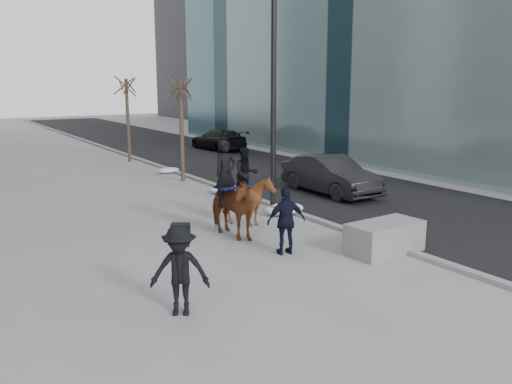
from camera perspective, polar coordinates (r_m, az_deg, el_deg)
ground at (r=13.81m, az=2.67°, el=-6.96°), size 120.00×120.00×0.00m
road at (r=25.68m, az=2.77°, el=1.77°), size 8.00×90.00×0.01m
curb at (r=23.64m, az=-5.21°, el=1.01°), size 0.25×90.00×0.12m
planter at (r=14.50m, az=13.38°, el=-4.68°), size 2.09×1.12×0.82m
car_near at (r=21.54m, az=7.82°, el=1.80°), size 1.65×4.62×1.52m
car_far at (r=35.25m, az=-3.98°, el=5.55°), size 2.18×4.77×1.35m
tree_near at (r=24.08m, az=-7.84°, el=6.96°), size 1.20×1.20×4.96m
tree_far at (r=30.61m, az=-13.36°, el=7.79°), size 1.20×1.20×5.02m
mounted_left at (r=15.39m, az=-2.96°, el=-1.03°), size 1.22×2.24×2.77m
mounted_right at (r=16.67m, az=-0.86°, el=-0.25°), size 1.49×1.62×2.41m
feeder at (r=13.90m, az=3.20°, el=-3.07°), size 1.10×0.98×1.75m
camera_crew at (r=10.45m, az=-8.03°, el=-8.15°), size 1.31×1.15×1.75m
lamppost at (r=18.04m, az=1.95°, el=13.52°), size 0.25×0.88×9.09m
snow_piles at (r=20.88m, az=-2.19°, el=-0.07°), size 1.43×10.56×0.36m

